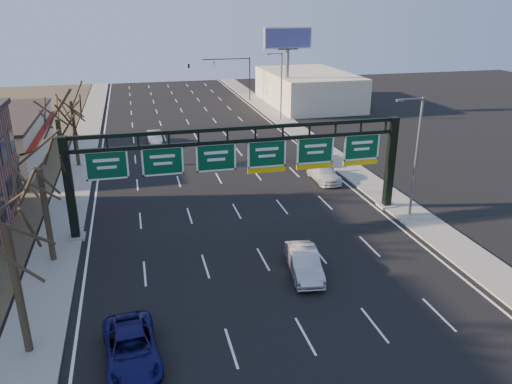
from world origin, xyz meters
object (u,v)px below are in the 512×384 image
object	(u,v)px
sign_gantry	(244,162)
car_white_wagon	(324,173)
car_blue_suv	(131,348)
car_silver_sedan	(304,263)

from	to	relation	value
sign_gantry	car_white_wagon	world-z (taller)	sign_gantry
car_blue_suv	car_white_wagon	xyz separation A→B (m)	(17.35, 20.93, 0.00)
car_white_wagon	car_silver_sedan	bearing A→B (deg)	-115.65
car_silver_sedan	car_white_wagon	bearing A→B (deg)	72.71
car_blue_suv	car_white_wagon	size ratio (longest dim) A/B	1.04
car_silver_sedan	car_white_wagon	xyz separation A→B (m)	(7.29, 15.52, -0.06)
car_blue_suv	car_silver_sedan	size ratio (longest dim) A/B	1.09
sign_gantry	car_white_wagon	xyz separation A→B (m)	(9.01, 7.14, -3.92)
sign_gantry	car_silver_sedan	xyz separation A→B (m)	(1.71, -8.38, -3.86)
car_blue_suv	car_white_wagon	distance (m)	27.19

